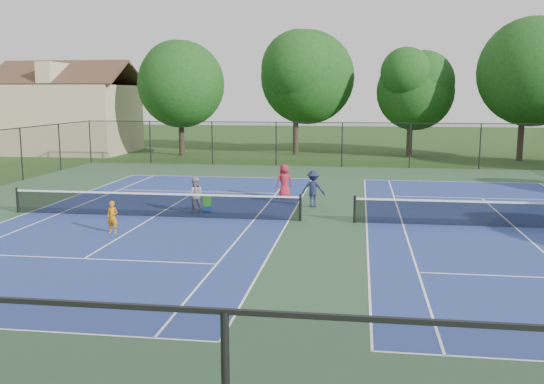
# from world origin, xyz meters

# --- Properties ---
(ground) EXTENTS (140.00, 140.00, 0.00)m
(ground) POSITION_xyz_m (0.00, 0.00, 0.00)
(ground) COLOR #234716
(ground) RESTS_ON ground
(court_pad) EXTENTS (36.00, 36.00, 0.01)m
(court_pad) POSITION_xyz_m (0.00, 0.00, 0.00)
(court_pad) COLOR #28482A
(court_pad) RESTS_ON ground
(tennis_court_left) EXTENTS (12.00, 23.83, 1.07)m
(tennis_court_left) POSITION_xyz_m (-7.00, 0.00, 0.10)
(tennis_court_left) COLOR navy
(tennis_court_left) RESTS_ON ground
(tennis_court_right) EXTENTS (12.00, 23.83, 1.07)m
(tennis_court_right) POSITION_xyz_m (7.00, 0.00, 0.10)
(tennis_court_right) COLOR navy
(tennis_court_right) RESTS_ON ground
(perimeter_fence) EXTENTS (36.08, 36.08, 3.02)m
(perimeter_fence) POSITION_xyz_m (0.00, 0.00, 1.60)
(perimeter_fence) COLOR black
(perimeter_fence) RESTS_ON ground
(tree_back_a) EXTENTS (6.80, 6.80, 9.15)m
(tree_back_a) POSITION_xyz_m (-13.00, 24.00, 6.04)
(tree_back_a) COLOR #2D2116
(tree_back_a) RESTS_ON ground
(tree_back_b) EXTENTS (7.60, 7.60, 10.03)m
(tree_back_b) POSITION_xyz_m (-4.00, 26.00, 6.60)
(tree_back_b) COLOR #2D2116
(tree_back_b) RESTS_ON ground
(tree_back_c) EXTENTS (6.00, 6.00, 8.40)m
(tree_back_c) POSITION_xyz_m (5.00, 25.00, 5.48)
(tree_back_c) COLOR #2D2116
(tree_back_c) RESTS_ON ground
(tree_back_d) EXTENTS (7.80, 7.80, 10.37)m
(tree_back_d) POSITION_xyz_m (13.00, 24.00, 6.82)
(tree_back_d) COLOR #2D2116
(tree_back_d) RESTS_ON ground
(clapboard_house) EXTENTS (10.80, 8.10, 7.65)m
(clapboard_house) POSITION_xyz_m (-23.00, 25.00, 3.09)
(clapboard_house) COLOR tan
(clapboard_house) RESTS_ON ground
(child_player) EXTENTS (0.45, 0.33, 1.17)m
(child_player) POSITION_xyz_m (-7.50, -3.01, 0.58)
(child_player) COLOR #CC730D
(child_player) RESTS_ON ground
(instructor) EXTENTS (0.89, 0.79, 1.53)m
(instructor) POSITION_xyz_m (-5.58, 1.00, 0.76)
(instructor) COLOR #98989B
(instructor) RESTS_ON ground
(bystander_b) EXTENTS (1.12, 0.74, 1.63)m
(bystander_b) POSITION_xyz_m (-0.79, 3.07, 0.81)
(bystander_b) COLOR #1B203B
(bystander_b) RESTS_ON ground
(bystander_c) EXTENTS (0.96, 0.89, 1.64)m
(bystander_c) POSITION_xyz_m (-2.32, 5.06, 0.82)
(bystander_c) COLOR maroon
(bystander_c) RESTS_ON ground
(ball_crate) EXTENTS (0.47, 0.42, 0.28)m
(ball_crate) POSITION_xyz_m (-5.12, 1.23, 0.14)
(ball_crate) COLOR navy
(ball_crate) RESTS_ON ground
(ball_hopper) EXTENTS (0.41, 0.37, 0.40)m
(ball_hopper) POSITION_xyz_m (-5.12, 1.23, 0.48)
(ball_hopper) COLOR green
(ball_hopper) RESTS_ON ball_crate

